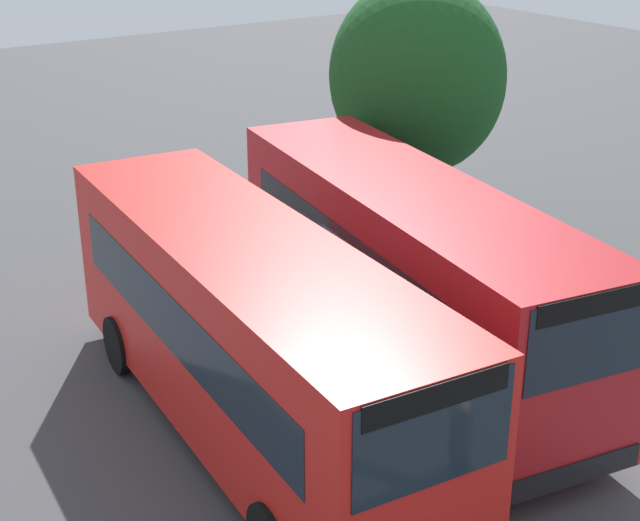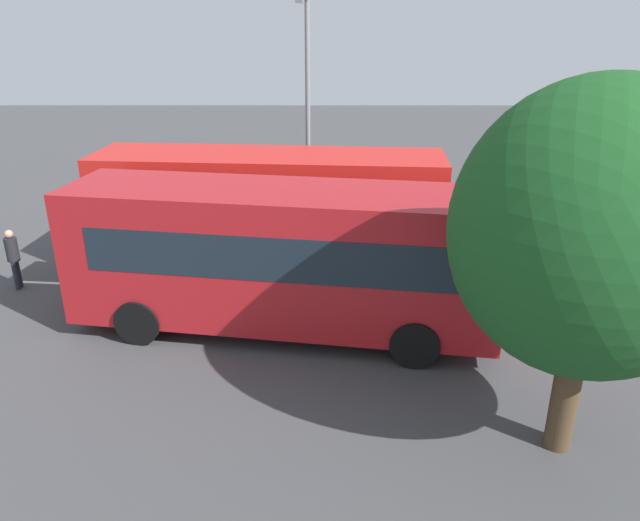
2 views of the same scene
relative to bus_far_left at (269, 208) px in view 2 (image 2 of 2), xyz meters
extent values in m
plane|color=#424244|center=(-0.56, 1.61, -1.84)|extent=(71.09, 71.09, 0.00)
cube|color=red|center=(-0.03, 0.00, 0.01)|extent=(9.60, 3.13, 2.99)
cube|color=#19232D|center=(4.63, -0.37, 0.82)|extent=(0.29, 2.09, 1.25)
cube|color=#19232D|center=(0.06, 1.16, 0.37)|extent=(7.91, 0.72, 0.96)
cube|color=#19232D|center=(-0.12, -1.15, 0.37)|extent=(7.91, 0.72, 0.96)
cube|color=black|center=(4.65, -0.38, 1.33)|extent=(0.25, 1.90, 0.32)
cube|color=black|center=(4.66, -0.38, -1.26)|extent=(0.28, 2.19, 0.36)
cylinder|color=black|center=(3.07, 0.88, -1.32)|extent=(1.06, 0.36, 1.04)
cylinder|color=black|center=(2.89, -1.36, -1.32)|extent=(1.06, 0.36, 1.04)
cylinder|color=black|center=(-2.95, 1.37, -1.32)|extent=(1.06, 0.36, 1.04)
cylinder|color=black|center=(-3.13, -0.88, -1.32)|extent=(1.06, 0.36, 1.04)
cube|color=#AD191E|center=(-0.58, 3.56, 0.01)|extent=(9.69, 3.84, 2.99)
cube|color=#19232D|center=(4.04, 2.81, 0.82)|extent=(0.45, 2.08, 1.25)
cube|color=#19232D|center=(-0.39, 4.70, 0.37)|extent=(7.84, 1.34, 0.96)
cube|color=#19232D|center=(-0.76, 2.41, 0.37)|extent=(7.84, 1.34, 0.96)
cube|color=black|center=(4.06, 2.81, 1.33)|extent=(0.40, 1.89, 0.32)
cube|color=black|center=(4.07, 2.81, -1.26)|extent=(0.45, 2.17, 0.36)
cylinder|color=black|center=(2.58, 4.19, -1.32)|extent=(1.07, 0.44, 1.04)
cylinder|color=black|center=(2.22, 1.96, -1.32)|extent=(1.07, 0.44, 1.04)
cylinder|color=black|center=(-3.38, 5.15, -1.32)|extent=(1.07, 0.44, 1.04)
cylinder|color=black|center=(-3.74, 2.92, -1.32)|extent=(1.07, 0.44, 1.04)
cylinder|color=#232833|center=(6.64, 1.22, -1.44)|extent=(0.13, 0.13, 0.80)
cylinder|color=#232833|center=(6.63, 1.38, -1.44)|extent=(0.13, 0.13, 0.80)
cylinder|color=#232328|center=(6.64, 1.30, -0.73)|extent=(0.33, 0.33, 0.63)
sphere|color=tan|center=(6.64, 1.30, -0.31)|extent=(0.22, 0.22, 0.22)
cylinder|color=gray|center=(-1.02, -4.28, 1.83)|extent=(0.16, 0.16, 7.34)
cube|color=slate|center=(-0.86, -2.23, 5.32)|extent=(0.24, 0.57, 0.14)
cylinder|color=#4C3823|center=(-5.46, 7.64, -0.72)|extent=(0.44, 0.44, 2.25)
ellipsoid|color=#194C1E|center=(-5.46, 7.64, 2.02)|extent=(4.29, 3.86, 4.51)
cube|color=silver|center=(-0.56, 1.61, -1.84)|extent=(14.66, 1.54, 0.01)
camera|label=1|loc=(11.17, -6.26, 6.55)|focal=53.20mm
camera|label=2|loc=(-1.44, 15.90, 4.94)|focal=33.69mm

